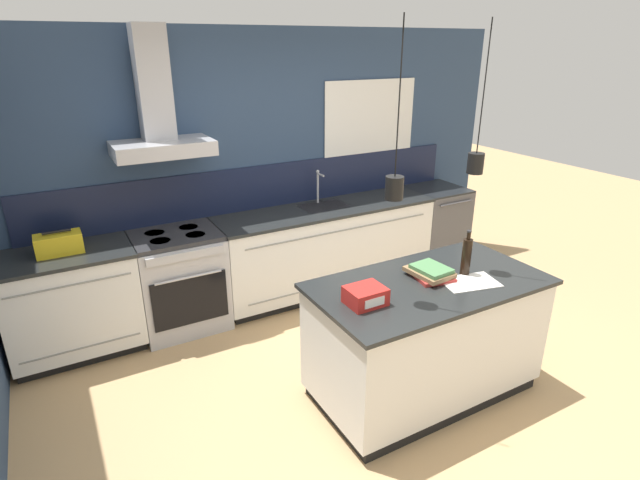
# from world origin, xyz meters

# --- Properties ---
(ground_plane) EXTENTS (16.00, 16.00, 0.00)m
(ground_plane) POSITION_xyz_m (0.00, 0.00, 0.00)
(ground_plane) COLOR tan
(ground_plane) RESTS_ON ground
(wall_back) EXTENTS (5.60, 2.30, 2.60)m
(wall_back) POSITION_xyz_m (-0.06, 2.00, 1.35)
(wall_back) COLOR navy
(wall_back) RESTS_ON ground_plane
(counter_run_left) EXTENTS (1.02, 0.64, 0.91)m
(counter_run_left) POSITION_xyz_m (-1.86, 1.69, 0.46)
(counter_run_left) COLOR black
(counter_run_left) RESTS_ON ground_plane
(counter_run_sink) EXTENTS (2.31, 0.64, 1.26)m
(counter_run_sink) POSITION_xyz_m (0.54, 1.69, 0.46)
(counter_run_sink) COLOR black
(counter_run_sink) RESTS_ON ground_plane
(oven_range) EXTENTS (0.75, 0.66, 0.91)m
(oven_range) POSITION_xyz_m (-0.98, 1.69, 0.46)
(oven_range) COLOR #B5B5BA
(oven_range) RESTS_ON ground_plane
(dishwasher) EXTENTS (0.61, 0.65, 0.91)m
(dishwasher) POSITION_xyz_m (2.00, 1.69, 0.46)
(dishwasher) COLOR #4C4C51
(dishwasher) RESTS_ON ground_plane
(kitchen_island) EXTENTS (1.66, 0.88, 0.91)m
(kitchen_island) POSITION_xyz_m (0.32, -0.12, 0.46)
(kitchen_island) COLOR black
(kitchen_island) RESTS_ON ground_plane
(bottle_on_island) EXTENTS (0.07, 0.07, 0.33)m
(bottle_on_island) POSITION_xyz_m (0.62, -0.15, 1.05)
(bottle_on_island) COLOR black
(bottle_on_island) RESTS_ON kitchen_island
(book_stack) EXTENTS (0.29, 0.33, 0.08)m
(book_stack) POSITION_xyz_m (0.37, -0.07, 0.95)
(book_stack) COLOR #B2332D
(book_stack) RESTS_ON kitchen_island
(red_supply_box) EXTENTS (0.24, 0.20, 0.11)m
(red_supply_box) POSITION_xyz_m (-0.24, -0.16, 0.97)
(red_supply_box) COLOR red
(red_supply_box) RESTS_ON kitchen_island
(paper_pile) EXTENTS (0.43, 0.32, 0.01)m
(paper_pile) POSITION_xyz_m (0.55, -0.27, 0.91)
(paper_pile) COLOR silver
(paper_pile) RESTS_ON kitchen_island
(yellow_toolbox) EXTENTS (0.34, 0.18, 0.19)m
(yellow_toolbox) POSITION_xyz_m (-1.88, 1.69, 0.99)
(yellow_toolbox) COLOR gold
(yellow_toolbox) RESTS_ON counter_run_left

